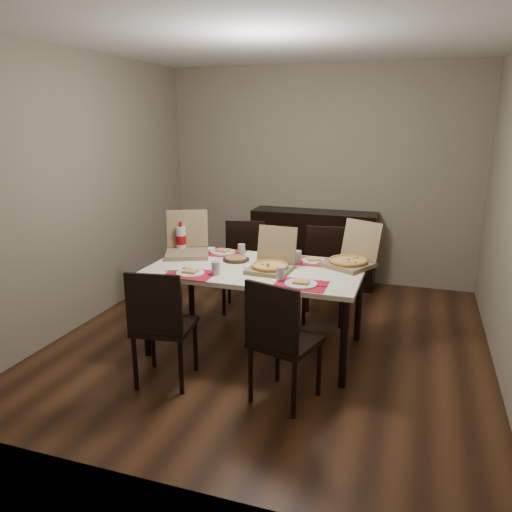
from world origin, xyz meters
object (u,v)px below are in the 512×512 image
chair_near_right (280,338)px  soda_bottle (181,239)px  chair_near_left (161,323)px  chair_far_right (325,270)px  chair_far_left (244,262)px  sideboard (313,247)px  dining_table (256,275)px  dip_bowl (272,259)px  pizza_box_center (271,264)px

chair_near_right → soda_bottle: bearing=140.1°
chair_near_left → chair_far_right: bearing=62.2°
chair_far_left → chair_far_right: bearing=-0.3°
chair_near_right → sideboard: bearing=97.3°
dining_table → dip_bowl: (0.08, 0.23, 0.08)m
sideboard → dining_table: 1.98m
chair_near_left → chair_near_right: same height
chair_near_left → pizza_box_center: bearing=52.0°
pizza_box_center → soda_bottle: bearing=162.6°
pizza_box_center → soda_bottle: size_ratio=1.39×
pizza_box_center → soda_bottle: pizza_box_center is taller
sideboard → soda_bottle: bearing=-118.9°
dining_table → pizza_box_center: pizza_box_center is taller
chair_near_right → chair_far_left: (-0.88, 1.70, 0.00)m
chair_far_left → pizza_box_center: 1.14m
dining_table → soda_bottle: 0.91m
chair_near_left → chair_far_left: 1.73m
dining_table → chair_far_right: 1.01m
sideboard → chair_far_right: chair_far_right is taller
dining_table → chair_far_left: (-0.43, 0.89, -0.17)m
chair_far_left → pizza_box_center: pizza_box_center is taller
sideboard → chair_near_right: (0.35, -2.77, 0.06)m
chair_near_right → chair_far_right: same height
pizza_box_center → soda_bottle: 1.04m
chair_far_left → chair_far_right: size_ratio=1.00×
sideboard → chair_near_right: size_ratio=1.61×
dining_table → chair_far_left: 1.01m
dining_table → chair_near_right: 0.94m
dining_table → chair_near_left: size_ratio=1.94×
pizza_box_center → dip_bowl: pizza_box_center is taller
chair_far_right → pizza_box_center: (-0.29, -0.93, 0.29)m
dining_table → chair_near_right: size_ratio=1.94×
sideboard → chair_near_left: 2.86m
chair_near_left → chair_far_left: same height
dining_table → chair_near_right: bearing=-61.1°
soda_bottle → sideboard: bearing=61.1°
sideboard → chair_far_left: bearing=-116.1°
dining_table → dip_bowl: dip_bowl is taller
sideboard → chair_near_left: chair_near_left is taller
sideboard → soda_bottle: soda_bottle is taller
soda_bottle → chair_near_left: bearing=-71.4°
sideboard → chair_near_left: size_ratio=1.61×
dip_bowl → chair_far_right: bearing=61.0°
chair_near_left → dip_bowl: 1.23m
dining_table → pizza_box_center: size_ratio=4.47×
chair_near_left → pizza_box_center: (0.62, 0.80, 0.29)m
pizza_box_center → chair_near_right: bearing=-68.8°
chair_far_left → pizza_box_center: bearing=-58.2°
chair_far_right → soda_bottle: soda_bottle is taller
dining_table → chair_near_left: (-0.47, -0.84, -0.17)m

